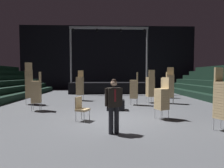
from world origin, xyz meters
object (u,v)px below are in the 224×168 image
object	(u,v)px
chair_stack_mid_right	(164,85)
chair_stack_rear_centre	(80,85)
chair_stack_rear_left	(150,86)
equipment_road_case	(116,105)
stage_riser	(109,87)
loose_chair_near_man	(81,107)
chair_stack_front_right	(36,91)
man_with_tie	(114,103)
chair_stack_mid_left	(224,99)
chair_stack_rear_right	(29,84)
chair_stack_aisle_right	(170,85)
chair_stack_mid_centre	(134,89)
chair_stack_aisle_left	(162,98)

from	to	relation	value
chair_stack_mid_right	chair_stack_rear_centre	size ratio (longest dim) A/B	0.96
chair_stack_rear_left	equipment_road_case	size ratio (longest dim) A/B	2.37
stage_riser	chair_stack_rear_left	bearing A→B (deg)	-68.03
chair_stack_rear_centre	loose_chair_near_man	size ratio (longest dim) A/B	2.26
chair_stack_front_right	chair_stack_rear_left	size ratio (longest dim) A/B	0.92
man_with_tie	chair_stack_front_right	xyz separation A→B (m)	(-3.75, 3.57, 0.04)
chair_stack_mid_left	chair_stack_rear_left	xyz separation A→B (m)	(-0.89, 5.73, 0.04)
chair_stack_rear_right	chair_stack_mid_right	bearing A→B (deg)	-8.56
chair_stack_rear_centre	equipment_road_case	bearing A→B (deg)	135.73
man_with_tie	chair_stack_mid_right	distance (m)	9.38
chair_stack_front_right	chair_stack_aisle_right	distance (m)	7.81
man_with_tie	chair_stack_rear_centre	size ratio (longest dim) A/B	0.79
man_with_tie	chair_stack_mid_centre	xyz separation A→B (m)	(1.44, 5.08, 0.04)
man_with_tie	loose_chair_near_man	world-z (taller)	man_with_tie
equipment_road_case	loose_chair_near_man	distance (m)	2.55
chair_stack_rear_right	man_with_tie	bearing A→B (deg)	-72.94
chair_stack_mid_right	chair_stack_mid_centre	bearing A→B (deg)	141.09
chair_stack_mid_right	chair_stack_aisle_left	xyz separation A→B (m)	(-2.34, -6.58, -0.17)
chair_stack_mid_left	chair_stack_mid_centre	distance (m)	5.36
chair_stack_mid_centre	equipment_road_case	distance (m)	2.03
chair_stack_front_right	chair_stack_rear_right	world-z (taller)	chair_stack_rear_right
chair_stack_rear_left	chair_stack_rear_right	distance (m)	7.62
chair_stack_mid_centre	chair_stack_aisle_right	distance (m)	2.41
chair_stack_front_right	loose_chair_near_man	xyz separation A→B (m)	(2.53, -2.02, -0.45)
man_with_tie	chair_stack_mid_centre	size ratio (longest dim) A/B	0.86
chair_stack_front_right	chair_stack_mid_right	distance (m)	9.40
chair_stack_mid_centre	chair_stack_aisle_left	distance (m)	3.43
chair_stack_mid_right	equipment_road_case	distance (m)	6.29
chair_stack_mid_centre	chair_stack_rear_right	size ratio (longest dim) A/B	0.77
stage_riser	chair_stack_mid_left	bearing A→B (deg)	-74.03
stage_riser	chair_stack_mid_centre	xyz separation A→B (m)	(1.39, -7.19, 0.34)
chair_stack_aisle_right	chair_stack_front_right	bearing A→B (deg)	32.38
chair_stack_rear_left	equipment_road_case	distance (m)	3.38
chair_stack_front_right	equipment_road_case	size ratio (longest dim) A/B	2.18
chair_stack_mid_right	chair_stack_rear_left	xyz separation A→B (m)	(-1.75, -2.41, 0.04)
chair_stack_mid_right	chair_stack_aisle_right	distance (m)	2.83
stage_riser	chair_stack_rear_centre	world-z (taller)	stage_riser
man_with_tie	chair_stack_rear_left	distance (m)	6.44
chair_stack_front_right	equipment_road_case	distance (m)	4.07
man_with_tie	loose_chair_near_man	bearing A→B (deg)	-68.74
chair_stack_mid_right	chair_stack_mid_centre	world-z (taller)	chair_stack_mid_right
chair_stack_aisle_left	chair_stack_mid_centre	bearing A→B (deg)	-11.71
chair_stack_rear_left	chair_stack_rear_right	xyz separation A→B (m)	(-7.61, -0.33, 0.21)
chair_stack_rear_right	chair_stack_aisle_left	size ratio (longest dim) A/B	1.50
stage_riser	equipment_road_case	size ratio (longest dim) A/B	8.55
man_with_tie	chair_stack_mid_centre	bearing A→B (deg)	-122.82
chair_stack_mid_left	chair_stack_rear_centre	size ratio (longest dim) A/B	0.96
chair_stack_front_right	equipment_road_case	bearing A→B (deg)	-100.68
chair_stack_rear_left	stage_riser	bearing A→B (deg)	100.86
chair_stack_mid_left	loose_chair_near_man	xyz separation A→B (m)	(-4.74, 1.40, -0.49)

